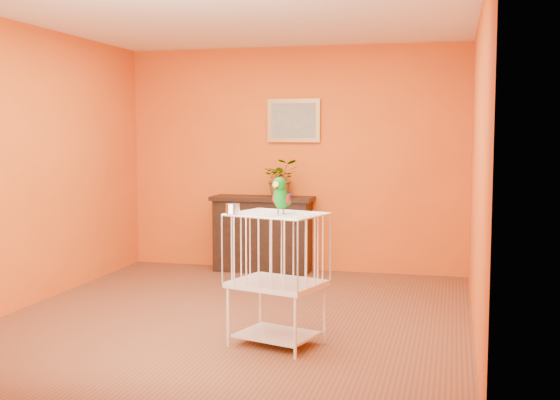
# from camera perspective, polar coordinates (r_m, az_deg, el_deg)

# --- Properties ---
(ground) EXTENTS (4.50, 4.50, 0.00)m
(ground) POSITION_cam_1_polar(r_m,az_deg,el_deg) (6.23, -3.54, -9.46)
(ground) COLOR brown
(ground) RESTS_ON ground
(room_shell) EXTENTS (4.50, 4.50, 4.50)m
(room_shell) POSITION_cam_1_polar(r_m,az_deg,el_deg) (6.02, -3.62, 5.27)
(room_shell) COLOR orange
(room_shell) RESTS_ON ground
(console_cabinet) EXTENTS (1.18, 0.42, 0.87)m
(console_cabinet) POSITION_cam_1_polar(r_m,az_deg,el_deg) (8.15, -1.44, -2.77)
(console_cabinet) COLOR black
(console_cabinet) RESTS_ON ground
(potted_plant) EXTENTS (0.51, 0.53, 0.34)m
(potted_plant) POSITION_cam_1_polar(r_m,az_deg,el_deg) (8.00, 0.01, 1.44)
(potted_plant) COLOR #26722D
(potted_plant) RESTS_ON console_cabinet
(framed_picture) EXTENTS (0.62, 0.04, 0.50)m
(framed_picture) POSITION_cam_1_polar(r_m,az_deg,el_deg) (8.16, 1.11, 6.48)
(framed_picture) COLOR #A67F3B
(framed_picture) RESTS_ON room_shell
(birdcage) EXTENTS (0.77, 0.67, 1.00)m
(birdcage) POSITION_cam_1_polar(r_m,az_deg,el_deg) (5.31, -0.27, -6.29)
(birdcage) COLOR silver
(birdcage) RESTS_ON ground
(feed_cup) EXTENTS (0.10, 0.10, 0.07)m
(feed_cup) POSITION_cam_1_polar(r_m,az_deg,el_deg) (5.19, -3.87, -0.70)
(feed_cup) COLOR silver
(feed_cup) RESTS_ON birdcage
(parrot) EXTENTS (0.14, 0.25, 0.28)m
(parrot) POSITION_cam_1_polar(r_m,az_deg,el_deg) (5.19, 0.06, 0.40)
(parrot) COLOR #59544C
(parrot) RESTS_ON birdcage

